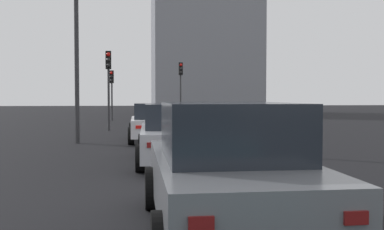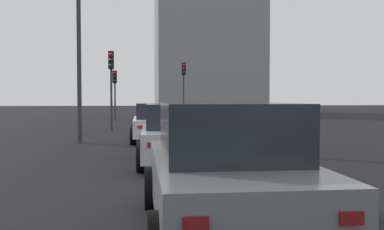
# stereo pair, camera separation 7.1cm
# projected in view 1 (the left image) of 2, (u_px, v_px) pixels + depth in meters

# --- Properties ---
(ground_plane) EXTENTS (160.00, 160.00, 0.20)m
(ground_plane) POSITION_uv_depth(u_px,v_px,m) (194.00, 207.00, 7.24)
(ground_plane) COLOR black
(car_white_lead) EXTENTS (4.13, 2.12, 1.46)m
(car_white_lead) POSITION_uv_depth(u_px,v_px,m) (156.00, 123.00, 17.01)
(car_white_lead) COLOR silver
(car_white_lead) RESTS_ON ground_plane
(car_silver_second) EXTENTS (4.50, 2.09, 1.53)m
(car_silver_second) POSITION_uv_depth(u_px,v_px,m) (176.00, 134.00, 11.36)
(car_silver_second) COLOR #A8AAB2
(car_silver_second) RESTS_ON ground_plane
(car_grey_third) EXTENTS (4.20, 1.96, 1.63)m
(car_grey_third) POSITION_uv_depth(u_px,v_px,m) (227.00, 172.00, 5.44)
(car_grey_third) COLOR slate
(car_grey_third) RESTS_ON ground_plane
(traffic_light_near_left) EXTENTS (0.33, 0.31, 3.59)m
(traffic_light_near_left) POSITION_uv_depth(u_px,v_px,m) (112.00, 84.00, 31.47)
(traffic_light_near_left) COLOR #2D2D30
(traffic_light_near_left) RESTS_ON ground_plane
(traffic_light_near_right) EXTENTS (0.32, 0.29, 4.00)m
(traffic_light_near_right) POSITION_uv_depth(u_px,v_px,m) (108.00, 73.00, 22.09)
(traffic_light_near_right) COLOR #2D2D30
(traffic_light_near_right) RESTS_ON ground_plane
(traffic_light_far_left) EXTENTS (0.32, 0.30, 4.17)m
(traffic_light_far_left) POSITION_uv_depth(u_px,v_px,m) (181.00, 79.00, 31.56)
(traffic_light_far_left) COLOR #2D2D30
(traffic_light_far_left) RESTS_ON ground_plane
(street_lamp_kerbside) EXTENTS (0.56, 0.36, 8.48)m
(street_lamp_kerbside) POSITION_uv_depth(u_px,v_px,m) (76.00, 9.00, 16.03)
(street_lamp_kerbside) COLOR #2D2D30
(street_lamp_kerbside) RESTS_ON ground_plane
(building_facade_left) EXTENTS (11.82, 10.53, 15.26)m
(building_facade_left) POSITION_uv_depth(u_px,v_px,m) (202.00, 41.00, 46.96)
(building_facade_left) COLOR gray
(building_facade_left) RESTS_ON ground_plane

